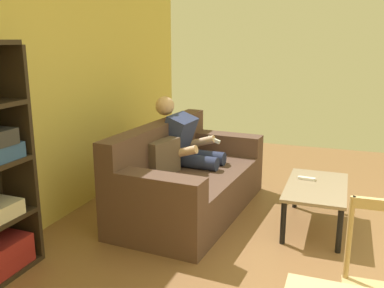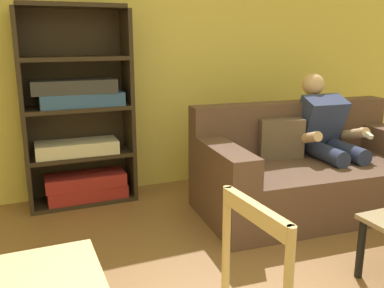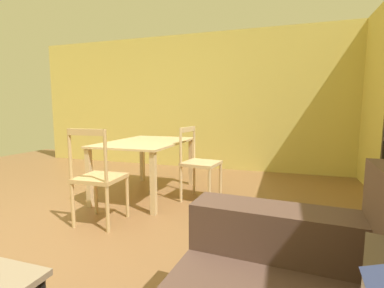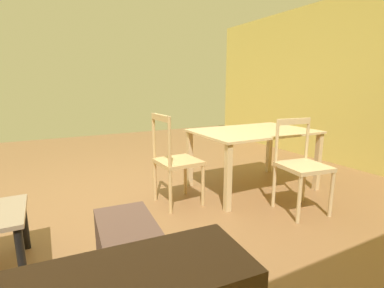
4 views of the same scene
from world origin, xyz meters
name	(u,v)px [view 1 (image 1 of 4)]	position (x,y,z in m)	size (l,w,h in m)	color
couch	(186,181)	(1.24, 2.01, 0.33)	(2.04, 1.12, 0.93)	brown
person_lounging	(188,149)	(1.50, 2.08, 0.62)	(0.61, 0.98, 1.18)	navy
coffee_table	(316,191)	(1.29, 0.69, 0.37)	(0.98, 0.56, 0.43)	gray
tv_remote	(307,178)	(1.43, 0.79, 0.44)	(0.05, 0.17, 0.02)	white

